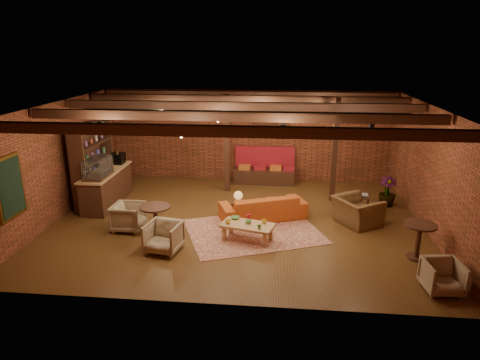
# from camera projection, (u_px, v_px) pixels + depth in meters

# --- Properties ---
(floor) EXTENTS (10.00, 10.00, 0.00)m
(floor) POSITION_uv_depth(u_px,v_px,m) (237.00, 221.00, 11.88)
(floor) COLOR #381A0E
(floor) RESTS_ON ground
(ceiling) EXTENTS (10.00, 8.00, 0.02)m
(ceiling) POSITION_uv_depth(u_px,v_px,m) (237.00, 106.00, 10.92)
(ceiling) COLOR black
(ceiling) RESTS_ON wall_back
(wall_back) EXTENTS (10.00, 0.02, 3.20)m
(wall_back) POSITION_uv_depth(u_px,v_px,m) (249.00, 136.00, 15.20)
(wall_back) COLOR brown
(wall_back) RESTS_ON ground
(wall_front) EXTENTS (10.00, 0.02, 3.20)m
(wall_front) POSITION_uv_depth(u_px,v_px,m) (213.00, 226.00, 7.60)
(wall_front) COLOR brown
(wall_front) RESTS_ON ground
(wall_left) EXTENTS (0.02, 8.00, 3.20)m
(wall_left) POSITION_uv_depth(u_px,v_px,m) (58.00, 161.00, 11.86)
(wall_left) COLOR brown
(wall_left) RESTS_ON ground
(wall_right) EXTENTS (0.02, 8.00, 3.20)m
(wall_right) POSITION_uv_depth(u_px,v_px,m) (431.00, 171.00, 10.94)
(wall_right) COLOR brown
(wall_right) RESTS_ON ground
(ceiling_beams) EXTENTS (9.80, 6.40, 0.22)m
(ceiling_beams) POSITION_uv_depth(u_px,v_px,m) (237.00, 110.00, 10.95)
(ceiling_beams) COLOR black
(ceiling_beams) RESTS_ON ceiling
(ceiling_pipe) EXTENTS (9.60, 0.12, 0.12)m
(ceiling_pipe) POSITION_uv_depth(u_px,v_px,m) (242.00, 110.00, 12.54)
(ceiling_pipe) COLOR black
(ceiling_pipe) RESTS_ON ceiling
(post_left) EXTENTS (0.16, 0.16, 3.20)m
(post_left) POSITION_uv_depth(u_px,v_px,m) (227.00, 144.00, 13.92)
(post_left) COLOR black
(post_left) RESTS_ON ground
(post_right) EXTENTS (0.16, 0.16, 3.20)m
(post_right) POSITION_uv_depth(u_px,v_px,m) (335.00, 151.00, 13.04)
(post_right) COLOR black
(post_right) RESTS_ON ground
(service_counter) EXTENTS (0.80, 2.50, 1.60)m
(service_counter) POSITION_uv_depth(u_px,v_px,m) (106.00, 179.00, 12.97)
(service_counter) COLOR black
(service_counter) RESTS_ON ground
(plant_counter) EXTENTS (0.35, 0.39, 0.30)m
(plant_counter) POSITION_uv_depth(u_px,v_px,m) (111.00, 164.00, 13.02)
(plant_counter) COLOR #337F33
(plant_counter) RESTS_ON service_counter
(shelving_hutch) EXTENTS (0.52, 2.00, 2.40)m
(shelving_hutch) POSITION_uv_depth(u_px,v_px,m) (94.00, 165.00, 12.98)
(shelving_hutch) COLOR black
(shelving_hutch) RESTS_ON ground
(chalkboard_menu) EXTENTS (0.08, 0.96, 1.46)m
(chalkboard_menu) POSITION_uv_depth(u_px,v_px,m) (10.00, 187.00, 9.67)
(chalkboard_menu) COLOR black
(chalkboard_menu) RESTS_ON wall_left
(banquette) EXTENTS (2.10, 0.70, 1.00)m
(banquette) POSITION_uv_depth(u_px,v_px,m) (264.00, 169.00, 15.04)
(banquette) COLOR maroon
(banquette) RESTS_ON ground
(service_sign) EXTENTS (0.86, 0.06, 0.30)m
(service_sign) POSITION_uv_depth(u_px,v_px,m) (265.00, 119.00, 14.06)
(service_sign) COLOR orange
(service_sign) RESTS_ON ceiling
(ceiling_spotlights) EXTENTS (6.40, 4.40, 0.28)m
(ceiling_spotlights) POSITION_uv_depth(u_px,v_px,m) (237.00, 119.00, 11.02)
(ceiling_spotlights) COLOR black
(ceiling_spotlights) RESTS_ON ceiling
(rug) EXTENTS (4.03, 3.59, 0.01)m
(rug) POSITION_uv_depth(u_px,v_px,m) (253.00, 231.00, 11.23)
(rug) COLOR maroon
(rug) RESTS_ON floor
(sofa) EXTENTS (2.55, 1.75, 0.69)m
(sofa) POSITION_uv_depth(u_px,v_px,m) (263.00, 207.00, 11.98)
(sofa) COLOR #AB4717
(sofa) RESTS_ON floor
(coffee_table) EXTENTS (1.42, 0.97, 0.69)m
(coffee_table) POSITION_uv_depth(u_px,v_px,m) (247.00, 226.00, 10.61)
(coffee_table) COLOR #A6754D
(coffee_table) RESTS_ON floor
(side_table_lamp) EXTENTS (0.40, 0.40, 0.78)m
(side_table_lamp) POSITION_uv_depth(u_px,v_px,m) (238.00, 198.00, 11.98)
(side_table_lamp) COLOR black
(side_table_lamp) RESTS_ON floor
(round_table_left) EXTENTS (0.78, 0.78, 0.81)m
(round_table_left) POSITION_uv_depth(u_px,v_px,m) (155.00, 216.00, 10.82)
(round_table_left) COLOR black
(round_table_left) RESTS_ON floor
(armchair_a) EXTENTS (0.75, 0.79, 0.79)m
(armchair_a) POSITION_uv_depth(u_px,v_px,m) (128.00, 216.00, 11.23)
(armchair_a) COLOR #C2B997
(armchair_a) RESTS_ON floor
(armchair_b) EXTENTS (0.88, 0.84, 0.79)m
(armchair_b) POSITION_uv_depth(u_px,v_px,m) (164.00, 236.00, 10.06)
(armchair_b) COLOR #C2B997
(armchair_b) RESTS_ON floor
(armchair_right) EXTENTS (1.24, 1.37, 1.01)m
(armchair_right) POSITION_uv_depth(u_px,v_px,m) (358.00, 207.00, 11.55)
(armchair_right) COLOR brown
(armchair_right) RESTS_ON floor
(side_table_book) EXTENTS (0.62, 0.62, 0.59)m
(side_table_book) POSITION_uv_depth(u_px,v_px,m) (361.00, 196.00, 12.27)
(side_table_book) COLOR black
(side_table_book) RESTS_ON floor
(round_table_right) EXTENTS (0.73, 0.73, 0.85)m
(round_table_right) POSITION_uv_depth(u_px,v_px,m) (419.00, 235.00, 9.65)
(round_table_right) COLOR black
(round_table_right) RESTS_ON floor
(armchair_far) EXTENTS (0.75, 0.72, 0.71)m
(armchair_far) POSITION_uv_depth(u_px,v_px,m) (443.00, 275.00, 8.40)
(armchair_far) COLOR #C2B997
(armchair_far) RESTS_ON floor
(plant_tall) EXTENTS (1.61, 1.61, 2.70)m
(plant_tall) POSITION_uv_depth(u_px,v_px,m) (391.00, 163.00, 12.62)
(plant_tall) COLOR #4C7F4C
(plant_tall) RESTS_ON floor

